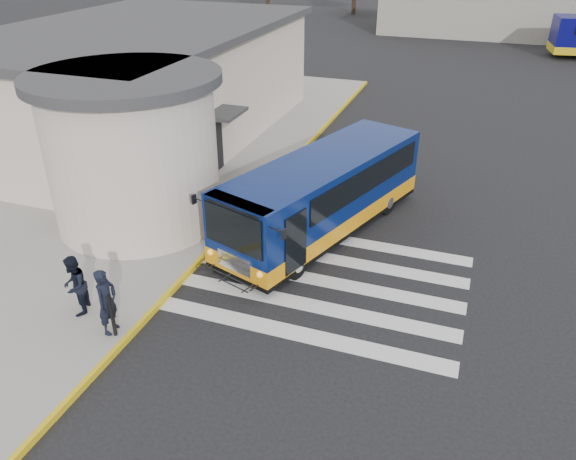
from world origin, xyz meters
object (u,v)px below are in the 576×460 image
(transit_bus, at_px, (323,198))
(bollard, at_px, (112,316))
(pedestrian_a, at_px, (107,302))
(pedestrian_b, at_px, (75,286))

(transit_bus, xyz_separation_m, bollard, (-3.08, -6.85, -0.47))
(pedestrian_a, distance_m, pedestrian_b, 1.25)
(pedestrian_a, height_order, pedestrian_b, pedestrian_a)
(transit_bus, distance_m, pedestrian_a, 7.49)
(pedestrian_b, relative_size, bollard, 1.40)
(transit_bus, height_order, bollard, transit_bus)
(transit_bus, relative_size, pedestrian_b, 5.67)
(transit_bus, relative_size, bollard, 7.94)
(pedestrian_a, xyz_separation_m, pedestrian_b, (-1.20, 0.35, -0.05))
(bollard, bearing_deg, pedestrian_b, 161.40)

